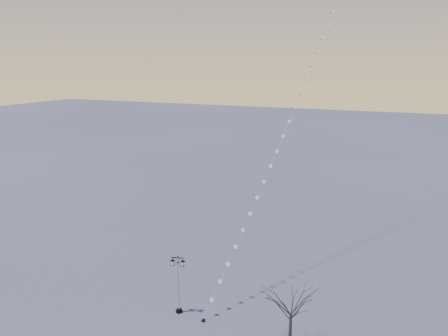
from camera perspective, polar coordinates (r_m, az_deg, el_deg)
The scene contains 4 objects.
ground at distance 33.25m, azimuth -2.55°, elevation -19.28°, with size 300.00×300.00×0.00m, color slate.
street_lamp at distance 33.08m, azimuth -5.98°, elevation -14.49°, with size 1.13×0.59×4.54m.
bare_tree at distance 29.73m, azimuth 8.77°, elevation -17.27°, with size 2.49×2.49×4.13m.
kite_train at distance 44.02m, azimuth 13.56°, elevation 20.09°, with size 9.28×36.72×46.73m.
Camera 1 is at (12.40, -25.03, 18.05)m, focal length 35.04 mm.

